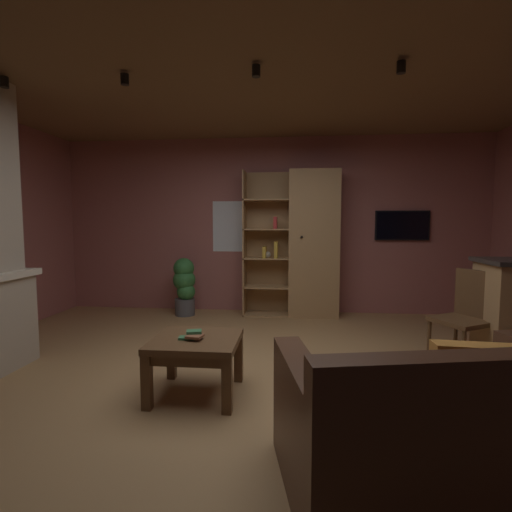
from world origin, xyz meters
TOP-DOWN VIEW (x-y plane):
  - floor at (0.00, 0.00)m, footprint 6.38×5.40m
  - wall_back at (0.00, 2.73)m, footprint 6.50×0.06m
  - ceiling at (0.00, 0.00)m, footprint 6.38×5.40m
  - window_pane_back at (-0.52, 2.70)m, footprint 0.75×0.01m
  - bookshelf_cabinet at (0.55, 2.46)m, footprint 1.38×0.41m
  - leather_couch at (1.11, -1.22)m, footprint 1.72×1.22m
  - coffee_table at (-0.41, -0.25)m, footprint 0.67×0.64m
  - table_book_0 at (-0.47, -0.29)m, footprint 0.14×0.09m
  - table_book_1 at (-0.41, -0.30)m, footprint 0.13×0.13m
  - table_book_2 at (-0.42, -0.25)m, footprint 0.13×0.11m
  - dining_chair at (1.95, 0.53)m, footprint 0.57×0.57m
  - potted_floor_plant at (-1.25, 2.30)m, footprint 0.33×0.33m
  - wall_mounted_tv at (1.93, 2.67)m, footprint 0.77×0.06m
  - track_light_spot_0 at (-2.15, 0.06)m, footprint 0.07×0.07m
  - track_light_spot_1 at (-1.09, 0.10)m, footprint 0.07×0.07m
  - track_light_spot_2 at (0.04, 0.04)m, footprint 0.07×0.07m
  - track_light_spot_3 at (1.17, 0.08)m, footprint 0.07×0.07m

SIDE VIEW (x-z plane):
  - floor at x=0.00m, z-range -0.02..0.00m
  - leather_couch at x=1.11m, z-range -0.11..0.73m
  - coffee_table at x=-0.41m, z-range 0.14..0.60m
  - potted_floor_plant at x=-1.25m, z-range 0.03..0.88m
  - table_book_0 at x=-0.47m, z-range 0.46..0.48m
  - table_book_1 at x=-0.41m, z-range 0.48..0.50m
  - table_book_2 at x=-0.42m, z-range 0.50..0.52m
  - dining_chair at x=1.95m, z-range 0.07..0.99m
  - bookshelf_cabinet at x=0.55m, z-range -0.01..2.10m
  - window_pane_back at x=-0.52m, z-range 0.92..1.69m
  - wall_back at x=0.00m, z-range 0.00..2.64m
  - wall_mounted_tv at x=1.93m, z-range 1.11..1.54m
  - track_light_spot_0 at x=-2.15m, z-range 2.52..2.61m
  - track_light_spot_1 at x=-1.09m, z-range 2.52..2.61m
  - track_light_spot_2 at x=0.04m, z-range 2.52..2.61m
  - track_light_spot_3 at x=1.17m, z-range 2.52..2.61m
  - ceiling at x=0.00m, z-range 2.64..2.66m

